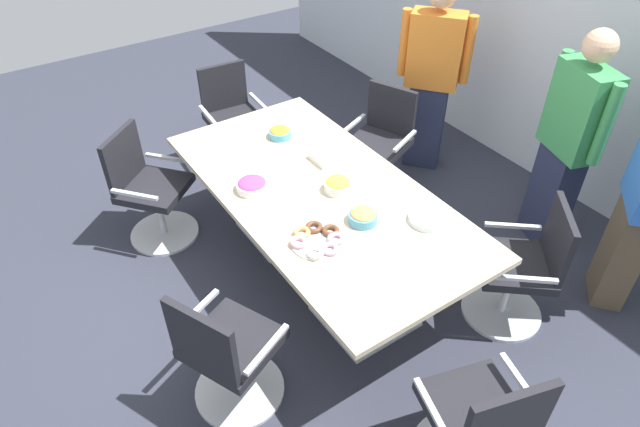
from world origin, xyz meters
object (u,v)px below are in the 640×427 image
(conference_table, at_px, (320,205))
(office_chair_5, at_px, (233,123))
(office_chair_4, at_px, (380,147))
(snack_bowl_chips_orange, at_px, (280,132))
(office_chair_3, at_px, (522,271))
(snack_bowl_chips_yellow, at_px, (338,185))
(snack_bowl_cookies, at_px, (363,216))
(office_chair_1, at_px, (227,356))
(napkin_pile, at_px, (326,156))
(office_chair_0, at_px, (150,193))
(plate_stack, at_px, (428,219))
(person_standing_1, at_px, (568,142))
(office_chair_2, at_px, (478,426))
(person_standing_0, at_px, (432,77))
(donut_platter, at_px, (318,240))
(snack_bowl_candy_mix, at_px, (252,185))

(conference_table, xyz_separation_m, office_chair_5, (-1.68, 0.17, -0.22))
(office_chair_4, xyz_separation_m, snack_bowl_chips_orange, (-0.13, -0.90, 0.38))
(conference_table, relative_size, office_chair_3, 2.64)
(office_chair_5, xyz_separation_m, snack_bowl_chips_yellow, (1.75, -0.07, 0.39))
(office_chair_3, xyz_separation_m, snack_bowl_cookies, (-0.66, -0.81, 0.39))
(office_chair_5, bearing_deg, office_chair_4, 132.58)
(office_chair_1, distance_m, napkin_pile, 1.59)
(office_chair_4, height_order, snack_bowl_chips_yellow, office_chair_4)
(office_chair_3, xyz_separation_m, office_chair_4, (-1.68, 0.18, 0.00))
(office_chair_1, xyz_separation_m, office_chair_4, (-1.21, 2.06, 0.00))
(office_chair_0, bearing_deg, office_chair_5, 170.20)
(office_chair_0, relative_size, plate_stack, 3.81)
(office_chair_0, relative_size, office_chair_3, 1.00)
(person_standing_1, bearing_deg, office_chair_1, 107.64)
(office_chair_2, bearing_deg, office_chair_5, 99.96)
(person_standing_0, relative_size, donut_platter, 5.15)
(conference_table, relative_size, office_chair_4, 2.64)
(office_chair_1, distance_m, office_chair_4, 2.39)
(office_chair_0, height_order, snack_bowl_chips_orange, office_chair_0)
(office_chair_1, distance_m, person_standing_0, 2.98)
(snack_bowl_chips_yellow, height_order, plate_stack, snack_bowl_chips_yellow)
(snack_bowl_chips_orange, bearing_deg, office_chair_4, 81.93)
(office_chair_3, height_order, donut_platter, office_chair_3)
(snack_bowl_chips_yellow, bearing_deg, office_chair_1, -64.43)
(snack_bowl_cookies, distance_m, donut_platter, 0.34)
(snack_bowl_cookies, bearing_deg, office_chair_5, 176.38)
(office_chair_4, distance_m, snack_bowl_candy_mix, 1.50)
(office_chair_4, bearing_deg, plate_stack, 130.06)
(office_chair_1, height_order, napkin_pile, office_chair_1)
(person_standing_1, xyz_separation_m, napkin_pile, (-0.93, -1.45, -0.10))
(snack_bowl_candy_mix, distance_m, snack_bowl_chips_yellow, 0.57)
(office_chair_4, relative_size, snack_bowl_chips_orange, 5.27)
(person_standing_0, height_order, snack_bowl_cookies, person_standing_0)
(office_chair_2, xyz_separation_m, napkin_pile, (-1.96, 0.42, 0.37))
(office_chair_2, height_order, snack_bowl_chips_orange, office_chair_2)
(person_standing_1, bearing_deg, snack_bowl_cookies, 100.44)
(donut_platter, bearing_deg, office_chair_0, -159.99)
(office_chair_0, bearing_deg, napkin_pile, 103.30)
(person_standing_0, bearing_deg, snack_bowl_candy_mix, 63.43)
(snack_bowl_chips_orange, bearing_deg, office_chair_0, -109.84)
(conference_table, height_order, person_standing_1, person_standing_1)
(office_chair_4, bearing_deg, snack_bowl_chips_yellow, 103.52)
(conference_table, height_order, office_chair_0, office_chair_0)
(office_chair_4, bearing_deg, office_chair_0, 53.47)
(office_chair_2, height_order, person_standing_0, person_standing_0)
(snack_bowl_chips_orange, relative_size, snack_bowl_candy_mix, 0.81)
(office_chair_2, relative_size, snack_bowl_cookies, 4.95)
(office_chair_4, height_order, plate_stack, office_chair_4)
(office_chair_4, distance_m, donut_platter, 1.72)
(office_chair_0, relative_size, snack_bowl_candy_mix, 4.25)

